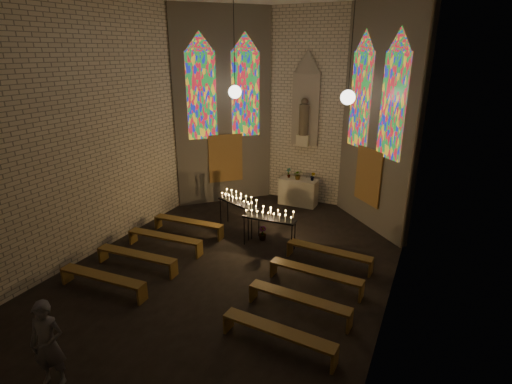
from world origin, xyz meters
TOP-DOWN VIEW (x-y plane):
  - floor at (0.00, 0.00)m, footprint 12.00×12.00m
  - room at (-0.00, 3.37)m, footprint 8.22×12.43m
  - altar at (0.00, 5.45)m, footprint 1.40×0.60m
  - flower_vase_left at (-0.42, 5.48)m, footprint 0.23×0.19m
  - flower_vase_center at (-0.01, 5.41)m, footprint 0.41×0.38m
  - flower_vase_right at (0.52, 5.50)m, footprint 0.20×0.17m
  - aisle_flower_pot at (0.03, 2.14)m, footprint 0.26×0.26m
  - votive_stand_left at (-0.94, 2.45)m, footprint 1.65×0.94m
  - votive_stand_right at (0.41, 1.79)m, footprint 1.59×0.44m
  - pew_left_0 at (-2.28, 1.54)m, footprint 2.36×0.46m
  - pew_right_0 at (2.28, 1.54)m, footprint 2.36×0.46m
  - pew_left_1 at (-2.28, 0.34)m, footprint 2.36×0.46m
  - pew_right_1 at (2.28, 0.34)m, footprint 2.36×0.46m
  - pew_left_2 at (-2.28, -0.86)m, footprint 2.36×0.46m
  - pew_right_2 at (2.28, -0.86)m, footprint 2.36×0.46m
  - pew_left_3 at (-2.28, -2.06)m, footprint 2.36×0.46m
  - pew_right_3 at (2.28, -2.06)m, footprint 2.36×0.46m
  - visitor at (-0.94, -4.53)m, footprint 0.70×0.58m

SIDE VIEW (x-z plane):
  - floor at x=0.00m, z-range 0.00..0.00m
  - aisle_flower_pot at x=0.03m, z-range 0.00..0.44m
  - pew_left_0 at x=-2.28m, z-range 0.14..0.59m
  - pew_right_0 at x=2.28m, z-range 0.14..0.59m
  - pew_left_1 at x=-2.28m, z-range 0.14..0.59m
  - pew_right_1 at x=2.28m, z-range 0.14..0.59m
  - pew_left_2 at x=-2.28m, z-range 0.14..0.59m
  - pew_right_2 at x=2.28m, z-range 0.14..0.59m
  - pew_left_3 at x=-2.28m, z-range 0.14..0.59m
  - pew_right_3 at x=2.28m, z-range 0.14..0.59m
  - altar at x=0.00m, z-range 0.00..1.00m
  - visitor at x=-0.94m, z-range 0.00..1.63m
  - votive_stand_right at x=0.41m, z-range 0.42..1.58m
  - votive_stand_left at x=-0.94m, z-range 0.43..1.61m
  - flower_vase_right at x=0.52m, z-range 1.00..1.33m
  - flower_vase_center at x=-0.01m, z-range 1.00..1.36m
  - flower_vase_left at x=-0.42m, z-range 1.00..1.37m
  - room at x=0.00m, z-range 0.21..7.22m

